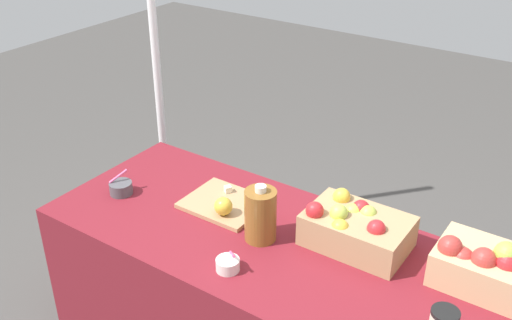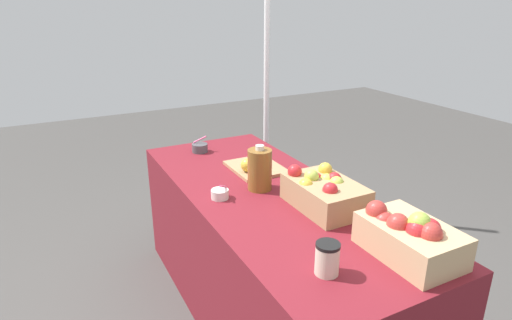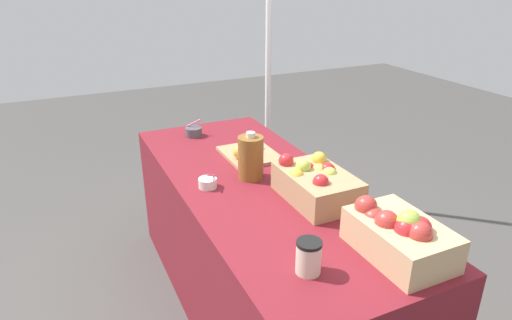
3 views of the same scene
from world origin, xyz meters
name	(u,v)px [view 2 (image 2 of 3)]	position (x,y,z in m)	size (l,w,h in m)	color
ground_plane	(268,314)	(0.00, 0.00, 0.00)	(10.00, 10.00, 0.00)	#474442
table	(269,257)	(0.00, 0.00, 0.37)	(1.90, 0.76, 0.74)	maroon
apple_crate_left	(410,236)	(0.73, 0.19, 0.82)	(0.37, 0.24, 0.19)	tan
apple_crate_middle	(324,192)	(0.24, 0.15, 0.81)	(0.38, 0.25, 0.18)	tan
cutting_board_front	(254,167)	(-0.31, 0.07, 0.76)	(0.32, 0.27, 0.09)	tan
sample_bowl_near	(220,194)	(-0.06, -0.24, 0.76)	(0.09, 0.09, 0.09)	silver
sample_bowl_mid	(200,148)	(-0.75, -0.09, 0.77)	(0.10, 0.10, 0.10)	#4C4C51
cider_jug	(260,169)	(-0.07, -0.02, 0.85)	(0.12, 0.12, 0.23)	brown
coffee_cup	(327,258)	(0.68, -0.15, 0.80)	(0.09, 0.09, 0.12)	beige
tent_pole	(267,76)	(-1.17, 0.62, 1.11)	(0.04, 0.04, 2.21)	white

